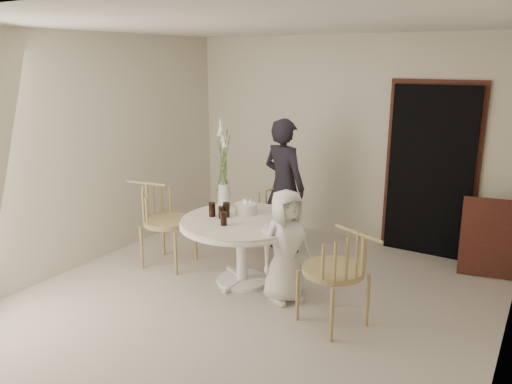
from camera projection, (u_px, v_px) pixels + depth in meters
The scene contains 18 objects.
ground at pixel (257, 298), 5.15m from camera, with size 4.50×4.50×0.00m, color #BAAD9E.
room_shell at pixel (258, 143), 4.73m from camera, with size 4.50×4.50×4.50m.
doorway at pixel (430, 172), 6.10m from camera, with size 1.00×0.10×2.10m, color black.
door_trim at pixel (431, 167), 6.12m from camera, with size 1.12×0.03×2.22m, color #59291E.
table at pixel (242, 229), 5.37m from camera, with size 1.33×1.33×0.73m.
picture_frame at pixel (492, 238), 5.61m from camera, with size 0.67×0.04×0.89m, color #59291E.
chair_far at pixel (272, 210), 6.31m from camera, with size 0.52×0.55×0.83m.
chair_right at pixel (345, 264), 4.41m from camera, with size 0.71×0.69×0.99m.
chair_left at pixel (157, 211), 5.89m from camera, with size 0.65×0.61×1.00m.
girl at pixel (284, 186), 6.27m from camera, with size 0.62×0.41×1.70m, color black.
boy at pixel (286, 246), 4.98m from camera, with size 0.57×0.37×1.17m, color white.
birthday_cake at pixel (246, 209), 5.53m from camera, with size 0.24×0.24×0.17m.
cola_tumbler_a at pixel (212, 209), 5.42m from camera, with size 0.07×0.07×0.16m, color black.
cola_tumbler_b at pixel (224, 219), 5.14m from camera, with size 0.07×0.07×0.14m, color black.
cola_tumbler_c at pixel (221, 212), 5.37m from camera, with size 0.06×0.06×0.13m, color black.
cola_tumbler_d at pixel (226, 210), 5.41m from camera, with size 0.08×0.08×0.16m, color black.
plate_stack at pixel (270, 229), 4.97m from camera, with size 0.19×0.19×0.05m, color silver.
flower_vase at pixel (224, 170), 5.72m from camera, with size 0.14×0.14×1.04m.
Camera 1 is at (2.43, -4.01, 2.41)m, focal length 35.00 mm.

